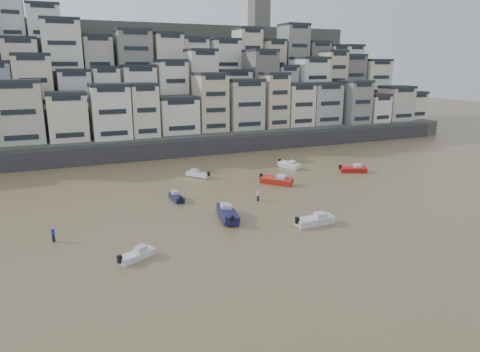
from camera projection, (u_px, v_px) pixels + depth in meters
name	position (u px, v px, depth m)	size (l,w,h in m)	color
ground	(293.00, 333.00, 31.69)	(400.00, 400.00, 0.00)	olive
harbor_wall	(182.00, 148.00, 92.84)	(140.00, 3.00, 3.50)	#38383A
hillside	(159.00, 87.00, 127.23)	(141.04, 66.00, 50.00)	#4C4C47
boat_g	(354.00, 168.00, 79.21)	(5.23, 1.71, 1.43)	#AF1515
boat_a	(315.00, 219.00, 53.03)	(5.51, 1.80, 1.50)	silver
boat_c	(228.00, 212.00, 54.98)	(6.59, 2.16, 1.80)	#151642
boat_e	(276.00, 179.00, 71.15)	(5.96, 1.95, 1.63)	#AD2215
boat_i	(289.00, 164.00, 82.50)	(5.23, 1.71, 1.43)	silver
boat_f	(176.00, 196.00, 62.75)	(4.35, 1.42, 1.19)	#13173D
boat_j	(136.00, 254.00, 43.58)	(4.32, 1.41, 1.18)	silver
boat_h	(198.00, 173.00, 75.80)	(4.92, 1.61, 1.34)	silver
person_blue	(53.00, 234.00, 47.90)	(0.44, 0.44, 1.74)	#182AB4
person_pink	(258.00, 195.00, 62.34)	(0.44, 0.44, 1.74)	#DA9AB0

